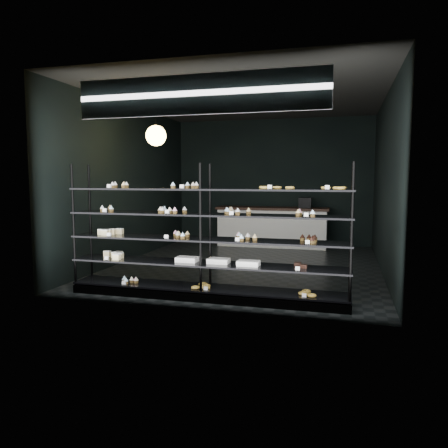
% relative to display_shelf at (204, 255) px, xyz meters
% --- Properties ---
extents(room, '(5.01, 6.01, 3.20)m').
position_rel_display_shelf_xyz_m(room, '(0.08, 2.45, 0.97)').
color(room, black).
rests_on(room, ground).
extents(display_shelf, '(4.00, 0.50, 1.91)m').
position_rel_display_shelf_xyz_m(display_shelf, '(0.00, 0.00, 0.00)').
color(display_shelf, black).
rests_on(display_shelf, room).
extents(signage, '(3.30, 0.05, 0.50)m').
position_rel_display_shelf_xyz_m(signage, '(0.08, -0.48, 2.12)').
color(signage, '#0F0B3B').
rests_on(signage, room).
extents(pendant_lamp, '(0.36, 0.36, 0.91)m').
position_rel_display_shelf_xyz_m(pendant_lamp, '(-1.34, 1.42, 1.82)').
color(pendant_lamp, black).
rests_on(pendant_lamp, room).
extents(service_counter, '(2.78, 0.65, 1.23)m').
position_rel_display_shelf_xyz_m(service_counter, '(0.19, 4.95, -0.13)').
color(service_counter, silver).
rests_on(service_counter, room).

